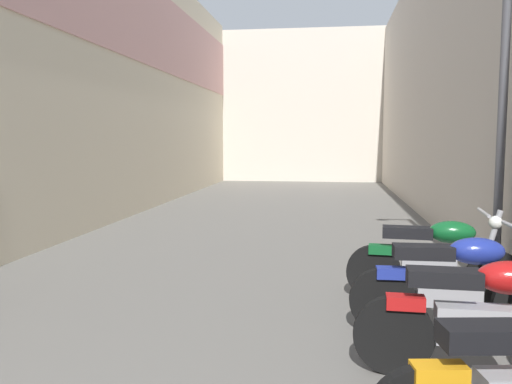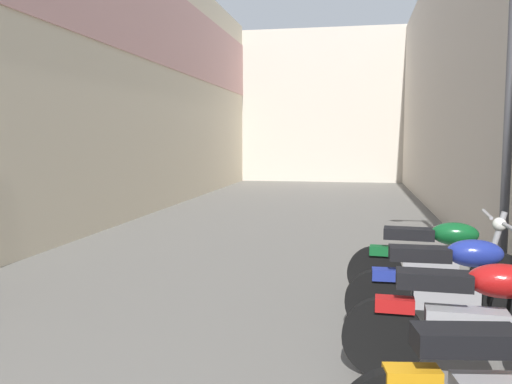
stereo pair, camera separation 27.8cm
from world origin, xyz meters
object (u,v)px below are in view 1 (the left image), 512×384
motorcycle_fourth (484,314)px  motorcycle_sixth (434,257)px  motorcycle_fifth (455,281)px  street_lamp (497,40)px

motorcycle_fourth → motorcycle_sixth: bearing=90.0°
motorcycle_fourth → motorcycle_fifth: size_ratio=1.00×
motorcycle_fifth → motorcycle_sixth: same height
motorcycle_fourth → motorcycle_sixth: 1.89m
motorcycle_sixth → street_lamp: (0.70, 0.55, 2.36)m
motorcycle_fifth → street_lamp: bearing=65.4°
motorcycle_fourth → street_lamp: bearing=73.9°
motorcycle_fourth → motorcycle_fifth: (0.00, 0.91, 0.00)m
motorcycle_sixth → street_lamp: size_ratio=0.38×
motorcycle_fifth → street_lamp: 2.90m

